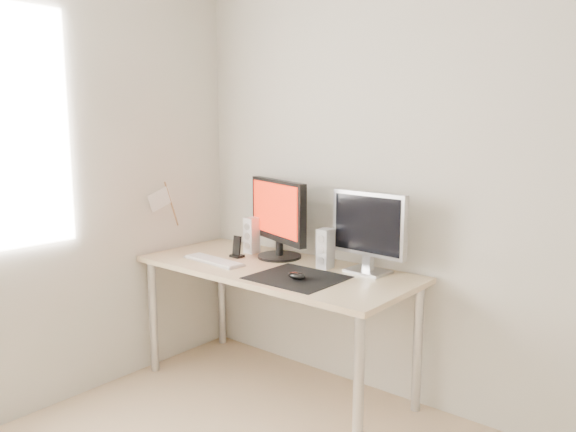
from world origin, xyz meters
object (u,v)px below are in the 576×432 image
Objects in this scene: second_monitor at (369,228)px; speaker_left at (252,235)px; desk at (275,280)px; keyboard at (214,261)px; speaker_right at (325,249)px; mouse at (297,276)px; main_monitor at (278,216)px; phone_dock at (237,251)px.

second_monitor reaches higher than speaker_left.
keyboard reaches higher than desk.
second_monitor is at bearing 16.76° from speaker_right.
mouse is 0.30m from speaker_right.
speaker_left is at bearing -176.34° from second_monitor.
speaker_right is at bearing -2.71° from main_monitor.
mouse reaches higher than desk.
keyboard is at bearing -153.20° from speaker_right.
phone_dock reaches higher than keyboard.
phone_dock is (-0.56, -0.12, -0.07)m from speaker_right.
desk is (-0.26, 0.14, -0.10)m from mouse.
second_monitor is 0.92m from keyboard.
phone_dock is (-0.32, 0.02, 0.12)m from desk.
speaker_left is at bearing 153.12° from mouse.
phone_dock is (-0.79, -0.19, -0.20)m from second_monitor.
phone_dock is at bearing 164.83° from mouse.
keyboard is at bearing -92.04° from speaker_left.
second_monitor is 0.27m from speaker_right.
second_monitor reaches higher than mouse.
phone_dock reaches higher than desk.
main_monitor is 0.38m from speaker_right.
desk is 3.54× the size of second_monitor.
speaker_left is 0.33m from keyboard.
speaker_right is at bearing 31.27° from desk.
keyboard is (-0.60, -0.01, -0.01)m from mouse.
speaker_left is 0.57m from speaker_right.
mouse is at bearing -85.30° from speaker_right.
desk is at bearing -3.59° from phone_dock.
phone_dock is at bearing -166.13° from second_monitor.
desk is at bearing -148.73° from speaker_right.
mouse is 0.31m from desk.
main_monitor reaches higher than speaker_left.
main_monitor is at bearing 125.76° from desk.
main_monitor reaches higher than phone_dock.
phone_dock is at bearing 81.81° from keyboard.
desk is 7.28× the size of speaker_right.
desk is 0.41m from speaker_left.
speaker_right reaches higher than desk.
speaker_left reaches higher than desk.
main_monitor is at bearing 177.29° from speaker_right.
desk is 3.74× the size of keyboard.
phone_dock reaches higher than mouse.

